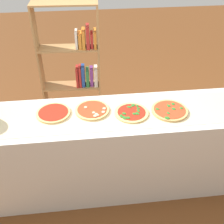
{
  "coord_description": "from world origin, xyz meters",
  "views": [
    {
      "loc": [
        -0.22,
        -1.91,
        2.33
      ],
      "look_at": [
        0.0,
        0.0,
        0.9
      ],
      "focal_mm": 44.97,
      "sensor_mm": 36.0,
      "label": 1
    }
  ],
  "objects_px": {
    "pizza_plain_0": "(53,113)",
    "bookshelf": "(78,70)",
    "pizza_spinach_3": "(170,110)",
    "pizza_spinach_2": "(131,113)",
    "pizza_mushroom_1": "(92,110)"
  },
  "relations": [
    {
      "from": "pizza_plain_0",
      "to": "bookshelf",
      "type": "xyz_separation_m",
      "value": [
        0.21,
        1.08,
        -0.18
      ]
    },
    {
      "from": "pizza_spinach_3",
      "to": "bookshelf",
      "type": "distance_m",
      "value": 1.41
    },
    {
      "from": "pizza_spinach_2",
      "to": "bookshelf",
      "type": "bearing_deg",
      "value": 111.55
    },
    {
      "from": "pizza_spinach_3",
      "to": "pizza_plain_0",
      "type": "bearing_deg",
      "value": 175.45
    },
    {
      "from": "bookshelf",
      "to": "pizza_spinach_3",
      "type": "bearing_deg",
      "value": -55.81
    },
    {
      "from": "pizza_spinach_3",
      "to": "bookshelf",
      "type": "xyz_separation_m",
      "value": [
        -0.79,
        1.16,
        -0.18
      ]
    },
    {
      "from": "pizza_plain_0",
      "to": "pizza_spinach_2",
      "type": "distance_m",
      "value": 0.67
    },
    {
      "from": "pizza_plain_0",
      "to": "bookshelf",
      "type": "bearing_deg",
      "value": 78.92
    },
    {
      "from": "pizza_spinach_3",
      "to": "bookshelf",
      "type": "bearing_deg",
      "value": 124.19
    },
    {
      "from": "bookshelf",
      "to": "pizza_spinach_2",
      "type": "bearing_deg",
      "value": -68.45
    },
    {
      "from": "pizza_mushroom_1",
      "to": "bookshelf",
      "type": "distance_m",
      "value": 1.1
    },
    {
      "from": "pizza_plain_0",
      "to": "pizza_mushroom_1",
      "type": "distance_m",
      "value": 0.33
    },
    {
      "from": "pizza_mushroom_1",
      "to": "bookshelf",
      "type": "bearing_deg",
      "value": 96.47
    },
    {
      "from": "pizza_mushroom_1",
      "to": "pizza_spinach_3",
      "type": "distance_m",
      "value": 0.67
    },
    {
      "from": "pizza_mushroom_1",
      "to": "pizza_spinach_3",
      "type": "height_order",
      "value": "same"
    }
  ]
}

